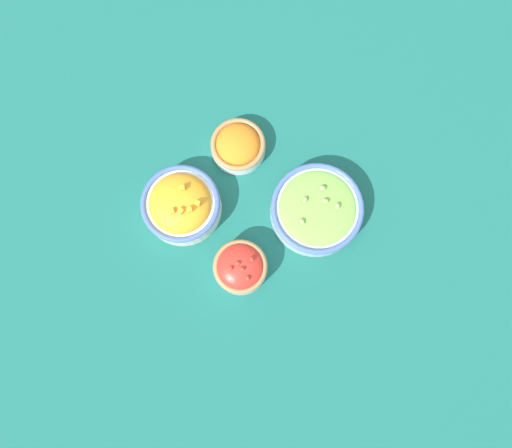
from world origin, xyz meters
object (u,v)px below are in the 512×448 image
Objects in this scene: bowl_cherry_tomatoes at (240,267)px; bowl_lettuce at (317,210)px; bowl_carrots at (238,145)px; bowl_squash at (181,205)px.

bowl_lettuce is (0.09, 0.18, -0.01)m from bowl_cherry_tomatoes.
bowl_cherry_tomatoes is 0.20m from bowl_lettuce.
bowl_lettuce reaches higher than bowl_carrots.
bowl_lettuce is at bearing 64.75° from bowl_cherry_tomatoes.
bowl_squash is at bearing 160.94° from bowl_cherry_tomatoes.
bowl_carrots is at bearing 118.81° from bowl_cherry_tomatoes.
bowl_cherry_tomatoes is at bearing -61.19° from bowl_carrots.
bowl_lettuce is at bearing -13.42° from bowl_carrots.
bowl_squash is at bearing -103.96° from bowl_carrots.
bowl_lettuce is 0.22m from bowl_carrots.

